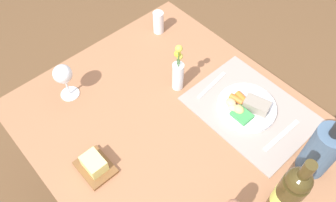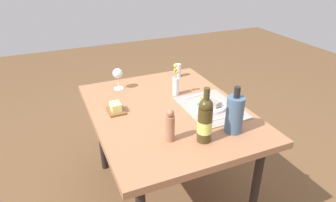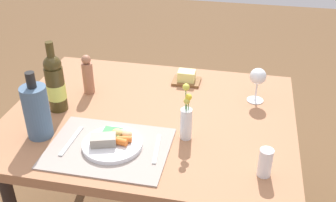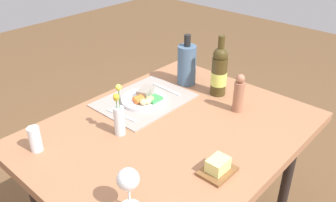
# 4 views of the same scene
# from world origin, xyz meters

# --- Properties ---
(dining_table) EXTENTS (1.19, 0.93, 0.72)m
(dining_table) POSITION_xyz_m (0.00, 0.00, 0.65)
(dining_table) COLOR #A06A47
(dining_table) RESTS_ON ground_plane
(placemat) EXTENTS (0.44, 0.33, 0.01)m
(placemat) POSITION_xyz_m (-0.09, -0.26, 0.72)
(placemat) COLOR #9F9086
(placemat) RESTS_ON dining_table
(dinner_plate) EXTENTS (0.22, 0.22, 0.05)m
(dinner_plate) POSITION_xyz_m (-0.08, -0.24, 0.74)
(dinner_plate) COLOR white
(dinner_plate) RESTS_ON placemat
(fork) EXTENTS (0.02, 0.18, 0.00)m
(fork) POSITION_xyz_m (-0.24, -0.25, 0.73)
(fork) COLOR silver
(fork) RESTS_ON placemat
(knife) EXTENTS (0.03, 0.17, 0.00)m
(knife) POSITION_xyz_m (0.08, -0.23, 0.73)
(knife) COLOR silver
(knife) RESTS_ON placemat
(salt_shaker) EXTENTS (0.05, 0.05, 0.10)m
(salt_shaker) POSITION_xyz_m (0.47, -0.29, 0.77)
(salt_shaker) COLOR white
(salt_shaker) RESTS_ON dining_table
(cooler_bottle) EXTENTS (0.10, 0.10, 0.27)m
(cooler_bottle) POSITION_xyz_m (-0.38, -0.23, 0.83)
(cooler_bottle) COLOR #47617D
(cooler_bottle) RESTS_ON dining_table
(pepper_mill) EXTENTS (0.05, 0.05, 0.18)m
(pepper_mill) POSITION_xyz_m (-0.32, 0.13, 0.81)
(pepper_mill) COLOR #A3694D
(pepper_mill) RESTS_ON dining_table
(flower_vase) EXTENTS (0.04, 0.04, 0.23)m
(flower_vase) POSITION_xyz_m (0.17, -0.13, 0.80)
(flower_vase) COLOR silver
(flower_vase) RESTS_ON dining_table
(wine_bottle) EXTENTS (0.08, 0.08, 0.31)m
(wine_bottle) POSITION_xyz_m (-0.39, -0.04, 0.84)
(wine_bottle) COLOR #413517
(wine_bottle) RESTS_ON dining_table
(butter_dish) EXTENTS (0.13, 0.10, 0.06)m
(butter_dish) POSITION_xyz_m (0.10, 0.31, 0.74)
(butter_dish) COLOR brown
(butter_dish) RESTS_ON dining_table
(wine_glass) EXTENTS (0.07, 0.07, 0.16)m
(wine_glass) POSITION_xyz_m (0.43, 0.20, 0.83)
(wine_glass) COLOR white
(wine_glass) RESTS_ON dining_table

